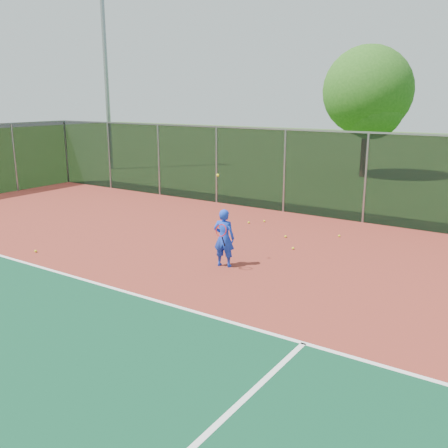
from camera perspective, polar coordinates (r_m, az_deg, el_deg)
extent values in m
plane|color=#285317|center=(7.85, -15.19, -17.94)|extent=(120.00, 120.00, 0.00)
cube|color=maroon|center=(9.08, -5.49, -12.71)|extent=(30.00, 20.00, 0.02)
cube|color=white|center=(8.89, 9.11, -13.30)|extent=(22.00, 0.10, 0.00)
cube|color=black|center=(17.24, 15.88, 5.04)|extent=(30.00, 0.04, 3.00)
cube|color=gray|center=(17.07, 16.22, 10.01)|extent=(30.00, 0.06, 0.06)
imported|color=blue|center=(12.32, 0.00, -1.61)|extent=(0.60, 0.47, 1.46)
cylinder|color=black|center=(12.05, -0.07, -2.01)|extent=(0.03, 0.15, 0.27)
torus|color=#A51414|center=(11.88, -0.33, -0.73)|extent=(0.30, 0.13, 0.29)
sphere|color=yellow|center=(12.22, -0.72, 5.60)|extent=(0.07, 0.07, 0.07)
sphere|color=yellow|center=(15.14, 7.04, -1.43)|extent=(0.07, 0.07, 0.07)
sphere|color=yellow|center=(16.96, 4.62, 0.34)|extent=(0.07, 0.07, 0.07)
sphere|color=yellow|center=(15.49, 13.03, -1.33)|extent=(0.07, 0.07, 0.07)
sphere|color=yellow|center=(16.74, 2.85, 0.18)|extent=(0.07, 0.07, 0.07)
sphere|color=yellow|center=(14.55, -20.72, -2.92)|extent=(0.07, 0.07, 0.07)
sphere|color=yellow|center=(14.00, 7.91, -2.76)|extent=(0.07, 0.07, 0.07)
cylinder|color=gray|center=(30.35, -13.33, 16.44)|extent=(0.24, 0.24, 10.95)
cylinder|color=#3D2216|center=(27.75, 15.66, 7.89)|extent=(0.30, 0.30, 2.59)
sphere|color=#235316|center=(27.61, 16.11, 14.42)|extent=(4.60, 4.60, 4.60)
sphere|color=#235316|center=(27.20, 16.60, 12.58)|extent=(3.17, 3.17, 3.17)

